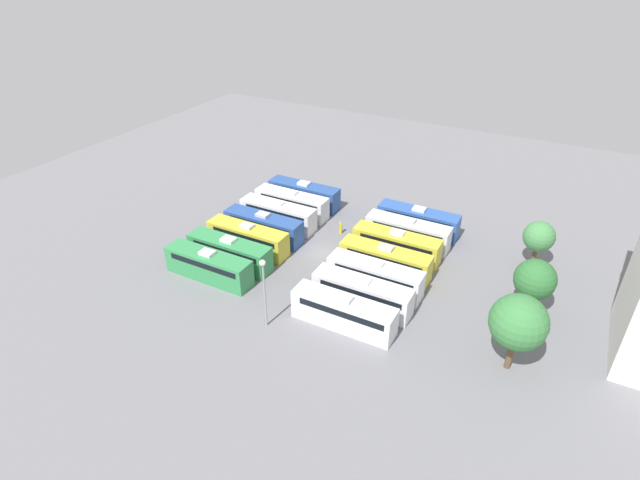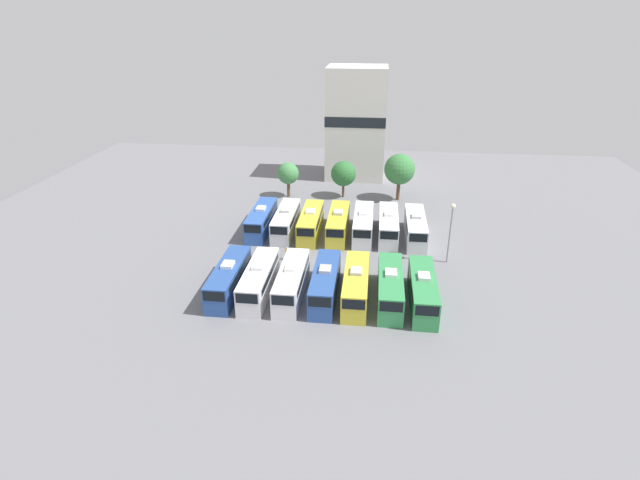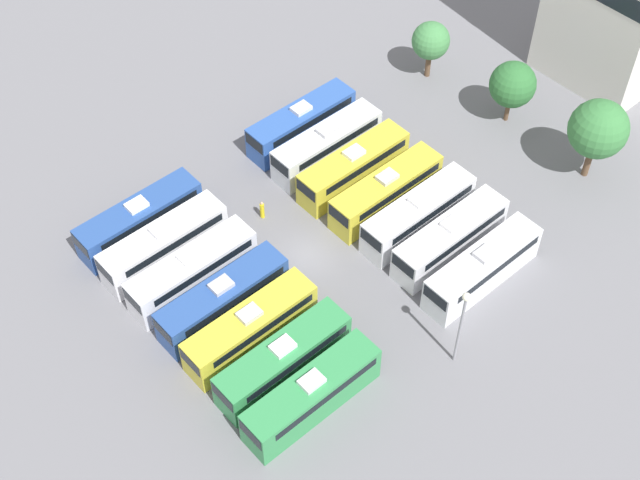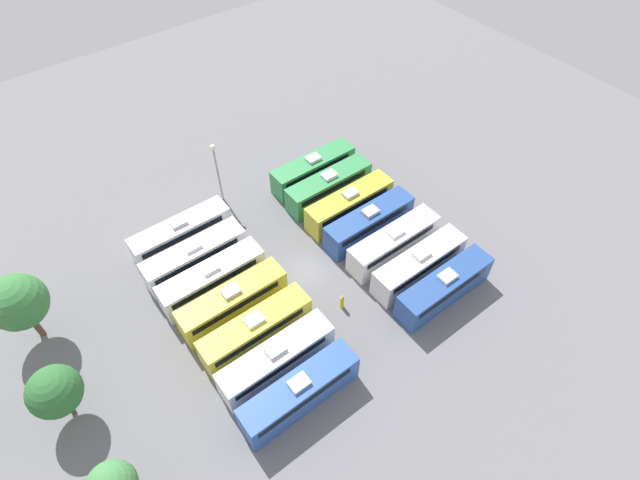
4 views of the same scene
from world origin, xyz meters
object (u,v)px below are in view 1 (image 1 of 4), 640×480
object	(u,v)px
bus_7	(418,220)
tree_0	(539,237)
bus_2	(278,214)
tree_2	(518,323)
bus_1	(292,203)
bus_8	(408,232)
worker_person	(341,228)
bus_6	(209,265)
bus_9	(397,244)
bus_12	(362,293)
bus_13	(344,312)
bus_4	(248,237)
bus_11	(375,276)
light_pole	(264,282)
tree_1	(535,279)
bus_10	(385,260)
bus_3	(264,226)
bus_0	(304,194)
bus_5	(230,251)

from	to	relation	value
bus_7	tree_0	bearing A→B (deg)	84.69
bus_2	tree_2	distance (m)	34.06
bus_7	bus_1	bearing A→B (deg)	-78.32
bus_8	worker_person	world-z (taller)	bus_8
bus_1	bus_6	xyz separation A→B (m)	(17.41, -0.22, 0.00)
bus_9	bus_12	bearing A→B (deg)	1.71
bus_13	bus_2	bearing A→B (deg)	-130.62
bus_1	bus_6	distance (m)	17.41
bus_12	bus_4	bearing A→B (deg)	-102.08
bus_9	bus_7	bearing A→B (deg)	177.43
bus_11	bus_13	distance (m)	7.00
bus_8	worker_person	xyz separation A→B (m)	(1.58, -8.41, -0.92)
bus_11	bus_6	bearing A→B (deg)	-68.33
light_pole	tree_0	world-z (taller)	light_pole
bus_8	tree_0	distance (m)	14.82
bus_8	bus_11	world-z (taller)	same
bus_8	bus_13	size ratio (longest dim) A/B	1.00
worker_person	light_pole	xyz separation A→B (m)	(19.58, 1.56, 4.40)
bus_13	tree_2	world-z (taller)	tree_2
bus_11	tree_1	xyz separation A→B (m)	(-3.82, 15.17, 2.26)
bus_10	light_pole	distance (m)	15.88
bus_12	tree_2	distance (m)	15.33
bus_8	tree_1	distance (m)	16.91
bus_2	bus_3	xyz separation A→B (m)	(3.61, 0.12, 0.00)
bus_6	tree_1	world-z (taller)	tree_1
bus_1	bus_11	distance (m)	19.88
bus_12	bus_2	bearing A→B (deg)	-122.00
bus_9	bus_12	size ratio (longest dim) A/B	1.00
bus_6	bus_0	bearing A→B (deg)	179.34
bus_6	bus_1	bearing A→B (deg)	179.29
bus_6	bus_12	size ratio (longest dim) A/B	1.00
bus_11	tree_2	size ratio (longest dim) A/B	1.38
bus_12	bus_3	bearing A→B (deg)	-112.42
bus_3	bus_0	bearing A→B (deg)	-179.19
bus_5	worker_person	distance (m)	14.92
bus_11	worker_person	size ratio (longest dim) A/B	6.09
bus_7	bus_10	world-z (taller)	same
bus_6	bus_11	world-z (taller)	same
bus_3	tree_2	distance (m)	32.83
bus_1	bus_8	xyz separation A→B (m)	(0.01, 16.65, 0.00)
bus_2	bus_4	bearing A→B (deg)	0.45
tree_1	tree_0	bearing A→B (deg)	-174.82
bus_2	light_pole	bearing A→B (deg)	29.01
bus_2	bus_12	xyz separation A→B (m)	(10.47, 16.76, 0.00)
bus_6	bus_7	distance (m)	26.95
bus_5	tree_2	world-z (taller)	tree_2
bus_2	tree_1	world-z (taller)	tree_1
bus_1	bus_9	xyz separation A→B (m)	(3.47, 16.50, 0.00)
bus_5	tree_0	world-z (taller)	tree_0
bus_13	tree_0	world-z (taller)	tree_0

